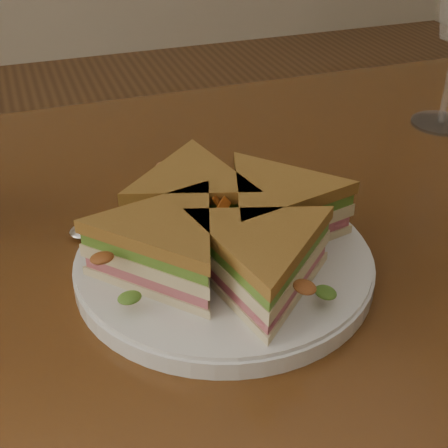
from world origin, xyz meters
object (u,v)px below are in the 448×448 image
(sandwich_wedges, at_px, (224,229))
(spoon, at_px, (118,230))
(table, at_px, (258,311))
(knife, at_px, (167,209))
(plate, at_px, (224,263))

(sandwich_wedges, relative_size, spoon, 1.54)
(table, relative_size, knife, 5.99)
(spoon, height_order, knife, spoon)
(sandwich_wedges, distance_m, spoon, 0.13)
(spoon, distance_m, knife, 0.06)
(table, bearing_deg, spoon, 159.51)
(plate, bearing_deg, table, 38.78)
(table, relative_size, sandwich_wedges, 4.32)
(spoon, bearing_deg, knife, 37.58)
(plate, distance_m, spoon, 0.12)
(table, height_order, spoon, spoon)
(table, height_order, knife, knife)
(sandwich_wedges, height_order, spoon, sandwich_wedges)
(sandwich_wedges, bearing_deg, knife, 100.19)
(spoon, xyz_separation_m, knife, (0.06, 0.02, -0.00))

